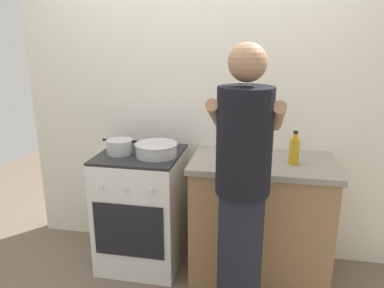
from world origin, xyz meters
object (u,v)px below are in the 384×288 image
pot (120,147)px  oil_bottle (294,150)px  stove_range (142,208)px  person (242,198)px  spice_bottle (269,155)px  utensil_crock (233,139)px  mixing_bowl (156,149)px

pot → oil_bottle: (1.24, 0.00, 0.04)m
stove_range → person: (0.79, -0.57, 0.41)m
spice_bottle → utensil_crock: bearing=141.3°
stove_range → person: 1.06m
utensil_crock → spice_bottle: bearing=-38.7°
pot → utensil_crock: bearing=16.6°
spice_bottle → mixing_bowl: bearing=-177.4°
stove_range → pot: bearing=-166.1°
utensil_crock → oil_bottle: bearing=-29.0°
utensil_crock → spice_bottle: size_ratio=3.54×
oil_bottle → pot: bearing=-179.9°
stove_range → pot: 0.52m
person → utensil_crock: bearing=98.7°
pot → stove_range: bearing=13.9°
pot → person: (0.93, -0.53, -0.09)m
utensil_crock → mixing_bowl: bearing=-154.8°
utensil_crock → oil_bottle: (0.43, -0.24, 0.00)m
utensil_crock → person: (0.12, -0.78, -0.13)m
stove_range → oil_bottle: size_ratio=3.93×
mixing_bowl → stove_range: bearing=162.9°
stove_range → oil_bottle: (1.10, -0.03, 0.54)m
pot → spice_bottle: size_ratio=2.81×
pot → oil_bottle: 1.24m
person → oil_bottle: bearing=59.9°
pot → utensil_crock: size_ratio=0.79×
stove_range → pot: size_ratio=3.43×
mixing_bowl → person: 0.84m
pot → mixing_bowl: pot is taller
stove_range → spice_bottle: bearing=-0.4°
utensil_crock → oil_bottle: 0.49m
mixing_bowl → oil_bottle: (0.96, 0.01, 0.04)m
mixing_bowl → person: (0.65, -0.53, -0.09)m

